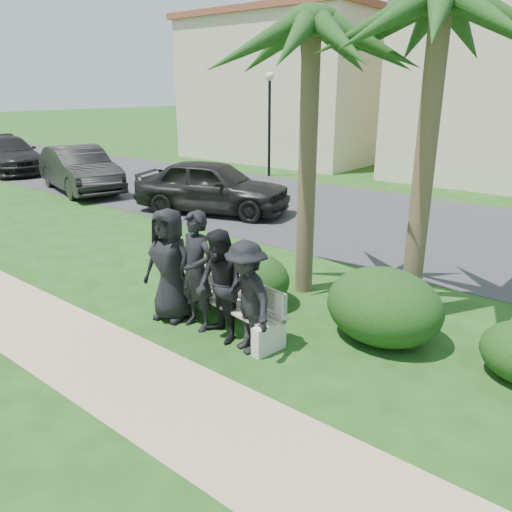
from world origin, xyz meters
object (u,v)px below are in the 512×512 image
at_px(man_c, 220,287).
at_px(car_a, 212,186).
at_px(man_a, 170,265).
at_px(man_d, 246,297).
at_px(car_b, 80,169).
at_px(street_lamp, 270,106).
at_px(car_c, 8,155).
at_px(man_b, 196,271).
at_px(park_bench, 223,303).
at_px(palm_left, 312,26).
at_px(palm_right, 442,2).

bearing_deg(man_c, car_a, 153.96).
bearing_deg(man_a, man_d, -12.05).
bearing_deg(man_a, car_b, 143.92).
xyz_separation_m(street_lamp, car_c, (-9.88, -6.60, -2.16)).
bearing_deg(street_lamp, man_a, -58.67).
bearing_deg(man_b, car_c, 165.85).
bearing_deg(man_d, park_bench, 174.15).
relative_size(park_bench, man_c, 1.45).
height_order(street_lamp, car_c, street_lamp).
relative_size(car_b, car_c, 0.92).
bearing_deg(car_a, man_c, -154.60).
bearing_deg(man_c, park_bench, 148.42).
height_order(man_c, car_b, man_c).
bearing_deg(man_d, car_a, 155.87).
relative_size(park_bench, man_a, 1.33).
relative_size(man_b, car_c, 0.36).
bearing_deg(car_b, man_c, -98.63).
relative_size(man_d, car_c, 0.31).
relative_size(park_bench, car_c, 0.46).
relative_size(man_c, palm_left, 0.31).
relative_size(street_lamp, car_b, 0.87).
xyz_separation_m(street_lamp, park_bench, (8.28, -11.88, -2.56)).
bearing_deg(palm_right, man_b, -132.66).
bearing_deg(man_d, street_lamp, 145.27).
bearing_deg(car_c, man_d, -95.28).
bearing_deg(palm_right, park_bench, -132.77).
xyz_separation_m(palm_right, car_b, (-13.79, 2.47, -3.99)).
distance_m(man_b, car_c, 18.74).
bearing_deg(man_c, car_c, -177.83).
relative_size(man_d, palm_right, 0.29).
bearing_deg(man_b, palm_right, 50.49).
bearing_deg(car_a, palm_left, -140.38).
distance_m(man_b, car_a, 7.82).
bearing_deg(park_bench, car_b, 166.38).
height_order(man_a, palm_right, palm_right).
relative_size(man_d, palm_left, 0.30).
xyz_separation_m(man_d, car_c, (-18.98, 5.66, -0.06)).
height_order(palm_right, car_c, palm_right).
bearing_deg(car_c, car_a, -77.73).
xyz_separation_m(park_bench, car_c, (-18.16, 5.28, 0.40)).
height_order(street_lamp, man_c, street_lamp).
distance_m(man_a, man_c, 1.14).
height_order(street_lamp, palm_left, palm_left).
bearing_deg(man_d, palm_right, 82.35).
distance_m(man_c, palm_right, 5.13).
bearing_deg(park_bench, street_lamp, 133.70).
height_order(street_lamp, car_a, street_lamp).
distance_m(man_b, car_b, 12.45).
distance_m(street_lamp, car_a, 7.28).
xyz_separation_m(man_d, car_b, (-12.45, 5.18, -0.02)).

